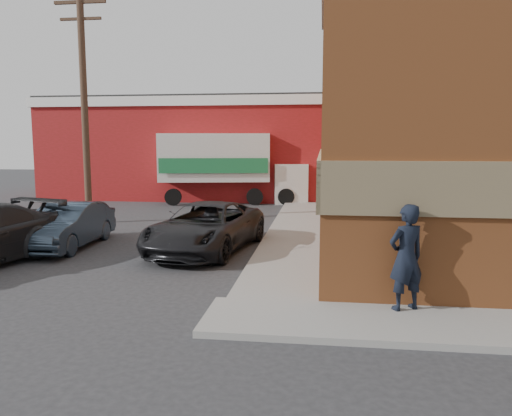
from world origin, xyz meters
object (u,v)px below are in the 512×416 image
at_px(warehouse, 196,148).
at_px(utility_pole, 84,100).
at_px(man, 406,257).
at_px(suv_a, 206,227).
at_px(box_truck, 228,163).
at_px(sedan, 68,226).

height_order(warehouse, utility_pole, utility_pole).
bearing_deg(warehouse, man, -65.93).
xyz_separation_m(warehouse, suv_a, (4.21, -15.39, -2.11)).
relative_size(suv_a, box_truck, 0.67).
bearing_deg(box_truck, suv_a, -92.52).
distance_m(man, sedan, 10.23).
height_order(man, sedan, man).
bearing_deg(warehouse, suv_a, -74.69).
distance_m(warehouse, sedan, 15.62).
xyz_separation_m(man, sedan, (-9.04, 4.78, -0.42)).
relative_size(warehouse, man, 8.43).
bearing_deg(warehouse, utility_pole, -97.77).
distance_m(man, suv_a, 6.86).
relative_size(man, suv_a, 0.38).
distance_m(suv_a, box_truck, 11.69).
bearing_deg(suv_a, sedan, -169.91).
bearing_deg(man, warehouse, -93.74).
bearing_deg(utility_pole, man, -41.25).
height_order(warehouse, box_truck, warehouse).
xyz_separation_m(sedan, box_truck, (2.68, 11.59, 1.39)).
bearing_deg(sedan, warehouse, 87.67).
bearing_deg(suv_a, man, -36.16).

